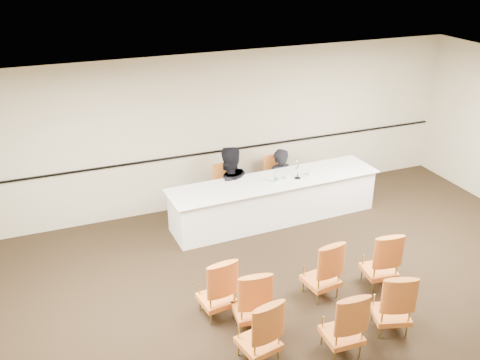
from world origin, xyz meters
name	(u,v)px	position (x,y,z in m)	size (l,w,h in m)	color
floor	(317,321)	(0.00, 0.00, 0.00)	(10.00, 10.00, 0.00)	black
ceiling	(332,115)	(0.00, 0.00, 3.00)	(10.00, 10.00, 0.00)	silver
wall_back	(219,131)	(0.00, 4.00, 1.50)	(10.00, 0.04, 3.00)	beige
wall_rail	(220,151)	(0.00, 3.96, 1.10)	(9.80, 0.04, 0.03)	black
panel_table	(275,200)	(0.70, 2.92, 0.40)	(4.02, 0.92, 0.81)	white
panelist_main	(278,188)	(1.07, 3.52, 0.31)	(0.61, 0.40, 1.67)	black
panelist_main_chair	(279,181)	(1.07, 3.52, 0.47)	(0.50, 0.50, 0.95)	#B56520
panelist_second	(228,193)	(-0.01, 3.48, 0.41)	(0.92, 0.72, 1.89)	black
panelist_second_chair	(228,190)	(-0.01, 3.48, 0.47)	(0.50, 0.50, 0.95)	#B56520
papers	(304,176)	(1.28, 2.89, 0.81)	(0.30, 0.22, 0.00)	silver
microphone	(298,171)	(1.11, 2.82, 0.96)	(0.11, 0.22, 0.31)	black
water_bottle	(276,175)	(0.69, 2.84, 0.93)	(0.08, 0.08, 0.25)	teal
drinking_glass	(288,176)	(0.94, 2.88, 0.86)	(0.06, 0.06, 0.10)	white
coffee_cup	(310,173)	(1.39, 2.86, 0.87)	(0.08, 0.08, 0.12)	white
aud_chair_front_left	(216,286)	(-1.24, 0.67, 0.47)	(0.50, 0.50, 0.95)	#B56520
aud_chair_front_mid	(322,268)	(0.34, 0.52, 0.47)	(0.50, 0.50, 0.95)	#B56520
aud_chair_front_right	(380,258)	(1.29, 0.42, 0.47)	(0.50, 0.50, 0.95)	#B56520
aud_chair_back_left	(259,329)	(-1.05, -0.36, 0.47)	(0.50, 0.50, 0.95)	#B56520
aud_chair_back_mid	(343,321)	(0.00, -0.62, 0.47)	(0.50, 0.50, 0.95)	#B56520
aud_chair_back_right	(392,301)	(0.83, -0.50, 0.47)	(0.50, 0.50, 0.95)	#B56520
aud_chair_extra	(251,298)	(-0.89, 0.24, 0.47)	(0.50, 0.50, 0.95)	#B56520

